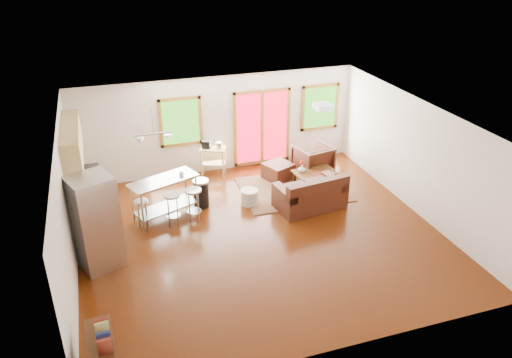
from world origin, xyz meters
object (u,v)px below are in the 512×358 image
object	(u,v)px
island	(165,191)
kitchen_cart	(212,152)
armchair	(312,158)
loveseat	(311,195)
ottoman	(278,171)
refrigerator	(96,222)
rug	(293,189)
coffee_table	(315,173)

from	to	relation	value
island	kitchen_cart	xyz separation A→B (m)	(1.52, 1.79, 0.02)
armchair	island	distance (m)	4.23
loveseat	ottoman	distance (m)	1.70
refrigerator	island	size ratio (longest dim) A/B	1.16
rug	coffee_table	xyz separation A→B (m)	(0.58, 0.01, 0.35)
loveseat	refrigerator	size ratio (longest dim) A/B	0.89
coffee_table	kitchen_cart	bearing A→B (deg)	148.30
rug	refrigerator	world-z (taller)	refrigerator
rug	loveseat	bearing A→B (deg)	-87.73
ottoman	loveseat	bearing A→B (deg)	-83.67
coffee_table	refrigerator	bearing A→B (deg)	-161.53
ottoman	island	xyz separation A→B (m)	(-3.11, -1.06, 0.44)
ottoman	armchair	bearing A→B (deg)	0.89
ottoman	island	size ratio (longest dim) A/B	0.40
armchair	kitchen_cart	distance (m)	2.67
armchair	refrigerator	distance (m)	6.12
island	armchair	bearing A→B (deg)	14.76
refrigerator	kitchen_cart	size ratio (longest dim) A/B	1.89
rug	kitchen_cart	xyz separation A→B (m)	(-1.74, 1.44, 0.67)
rug	armchair	world-z (taller)	armchair
coffee_table	ottoman	xyz separation A→B (m)	(-0.72, 0.70, -0.15)
rug	armchair	xyz separation A→B (m)	(0.83, 0.73, 0.44)
island	rug	bearing A→B (deg)	6.14
loveseat	coffee_table	xyz separation A→B (m)	(0.54, 0.99, 0.03)
refrigerator	kitchen_cart	world-z (taller)	refrigerator
loveseat	refrigerator	xyz separation A→B (m)	(-4.78, -0.79, 0.61)
loveseat	refrigerator	world-z (taller)	refrigerator
refrigerator	coffee_table	bearing A→B (deg)	-2.37
refrigerator	kitchen_cart	distance (m)	4.40
loveseat	ottoman	world-z (taller)	loveseat
rug	coffee_table	world-z (taller)	coffee_table
armchair	refrigerator	bearing A→B (deg)	12.59
coffee_table	island	bearing A→B (deg)	-174.56
rug	kitchen_cart	distance (m)	2.35
rug	loveseat	distance (m)	1.02
coffee_table	armchair	size ratio (longest dim) A/B	1.23
loveseat	armchair	world-z (taller)	armchair
refrigerator	kitchen_cart	bearing A→B (deg)	25.96
armchair	rug	bearing A→B (deg)	29.77
kitchen_cart	coffee_table	bearing A→B (deg)	-31.70
loveseat	coffee_table	world-z (taller)	loveseat
ottoman	kitchen_cart	size ratio (longest dim) A/B	0.66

